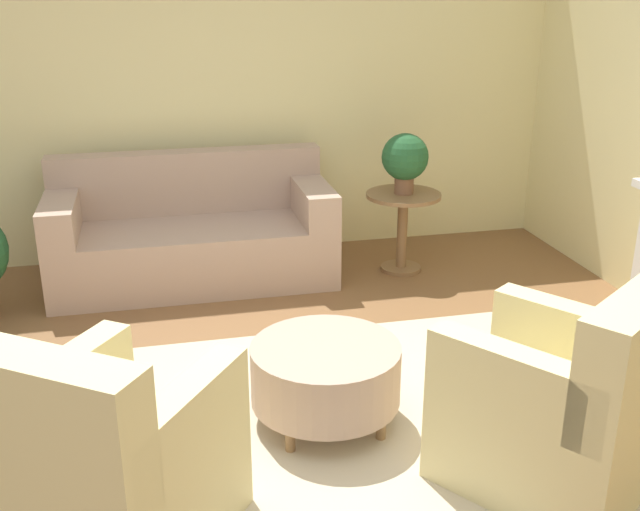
% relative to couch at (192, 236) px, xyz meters
% --- Properties ---
extents(ground_plane, '(16.00, 16.00, 0.00)m').
position_rel_couch_xyz_m(ground_plane, '(0.45, -2.26, -0.34)').
color(ground_plane, brown).
extents(wall_back, '(9.66, 0.12, 2.80)m').
position_rel_couch_xyz_m(wall_back, '(0.45, 0.63, 1.06)').
color(wall_back, beige).
rests_on(wall_back, ground_plane).
extents(rug, '(3.10, 2.28, 0.01)m').
position_rel_couch_xyz_m(rug, '(0.45, -2.26, -0.33)').
color(rug, beige).
rests_on(rug, ground_plane).
extents(couch, '(2.08, 0.90, 0.93)m').
position_rel_couch_xyz_m(couch, '(0.00, 0.00, 0.00)').
color(couch, tan).
rests_on(couch, ground_plane).
extents(armchair_left, '(1.06, 1.09, 0.99)m').
position_rel_couch_xyz_m(armchair_left, '(-0.50, -2.92, 0.05)').
color(armchair_left, beige).
rests_on(armchair_left, rug).
extents(armchair_right, '(1.06, 1.09, 0.99)m').
position_rel_couch_xyz_m(armchair_right, '(1.40, -2.92, 0.05)').
color(armchair_right, beige).
rests_on(armchair_right, rug).
extents(ottoman_table, '(0.77, 0.77, 0.42)m').
position_rel_couch_xyz_m(ottoman_table, '(0.53, -2.17, -0.06)').
color(ottoman_table, tan).
rests_on(ottoman_table, rug).
extents(side_table, '(0.58, 0.58, 0.63)m').
position_rel_couch_xyz_m(side_table, '(1.61, -0.19, 0.10)').
color(side_table, olive).
rests_on(side_table, ground_plane).
extents(potted_plant_on_side_table, '(0.36, 0.36, 0.46)m').
position_rel_couch_xyz_m(potted_plant_on_side_table, '(1.61, -0.19, 0.56)').
color(potted_plant_on_side_table, brown).
rests_on(potted_plant_on_side_table, side_table).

